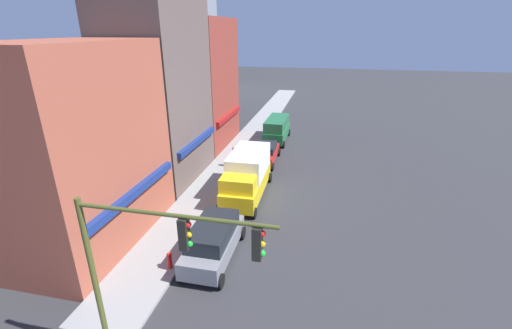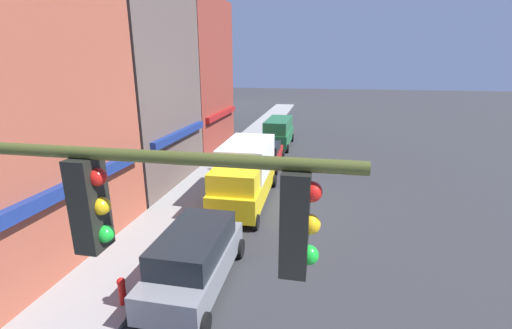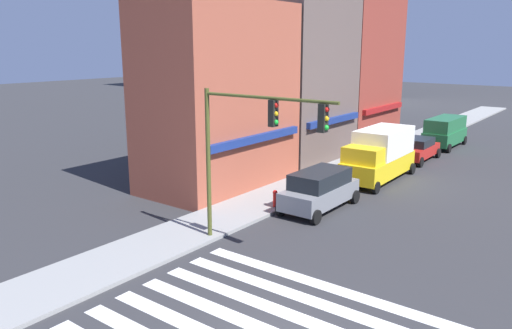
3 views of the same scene
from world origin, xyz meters
TOP-DOWN VIEW (x-y plane):
  - storefront_row at (19.66, 11.50)m, footprint 25.09×5.30m
  - traffic_signal at (4.74, 4.25)m, footprint 0.32×5.84m
  - suv_grey at (10.79, 4.70)m, footprint 4.70×2.12m
  - box_truck_yellow at (17.72, 4.70)m, footprint 6.23×2.42m
  - sedan_red at (24.22, 4.70)m, footprint 4.43×2.02m
  - van_green at (30.27, 4.70)m, footprint 5.03×2.22m
  - pedestrian_red_jacket at (22.24, 6.86)m, footprint 0.32×0.32m
  - fire_hydrant at (9.43, 6.40)m, footprint 0.24×0.24m

SIDE VIEW (x-z plane):
  - fire_hydrant at x=9.43m, z-range 0.19..1.03m
  - sedan_red at x=24.22m, z-range 0.05..1.64m
  - suv_grey at x=10.79m, z-range 0.06..2.00m
  - pedestrian_red_jacket at x=22.24m, z-range 0.19..1.96m
  - van_green at x=30.27m, z-range 0.12..2.46m
  - box_truck_yellow at x=17.72m, z-range 0.07..3.11m
  - traffic_signal at x=4.74m, z-range 1.44..7.64m
  - storefront_row at x=19.66m, z-range -1.54..14.43m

